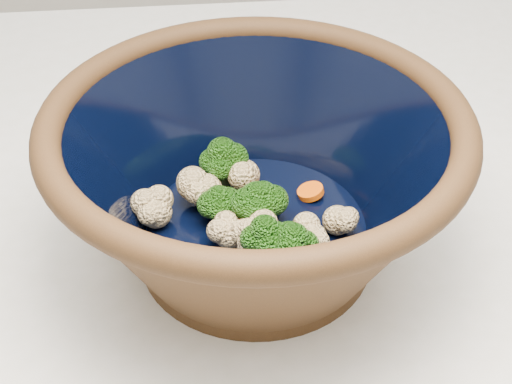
# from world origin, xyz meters

# --- Properties ---
(mixing_bowl) EXTENTS (0.43, 0.43, 0.16)m
(mixing_bowl) POSITION_xyz_m (-0.11, 0.04, 0.99)
(mixing_bowl) COLOR black
(mixing_bowl) RESTS_ON counter
(vegetable_pile) EXTENTS (0.19, 0.17, 0.06)m
(vegetable_pile) POSITION_xyz_m (-0.11, 0.03, 0.96)
(vegetable_pile) COLOR #608442
(vegetable_pile) RESTS_ON mixing_bowl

